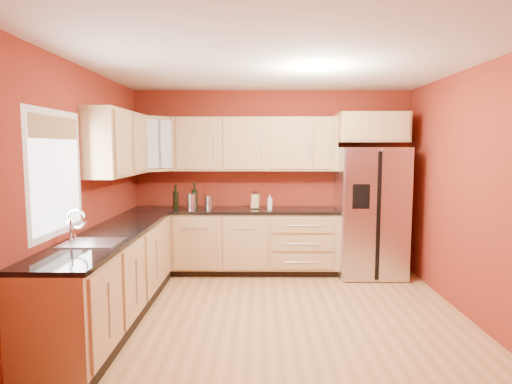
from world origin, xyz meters
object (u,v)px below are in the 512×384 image
Objects in this scene: refrigerator at (370,212)px; wine_bottle_a at (176,197)px; canister_left at (191,202)px; knife_block at (255,201)px; soap_dispenser at (270,202)px.

refrigerator is 5.16× the size of wine_bottle_a.
canister_left reaches higher than knife_block.
soap_dispenser is at bearing -179.62° from refrigerator.
refrigerator reaches higher than wine_bottle_a.
wine_bottle_a is 1.71× the size of knife_block.
refrigerator reaches higher than soap_dispenser.
refrigerator reaches higher than canister_left.
canister_left is at bearing -179.75° from refrigerator.
canister_left is 0.90m from knife_block.
knife_block is at bearing 176.29° from refrigerator.
refrigerator is at bearing 0.38° from soap_dispenser.
refrigerator is at bearing -0.89° from wine_bottle_a.
knife_block is at bearing 7.28° from canister_left.
canister_left is (-2.48, -0.01, 0.14)m from refrigerator.
knife_block is (1.12, 0.06, -0.07)m from wine_bottle_a.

